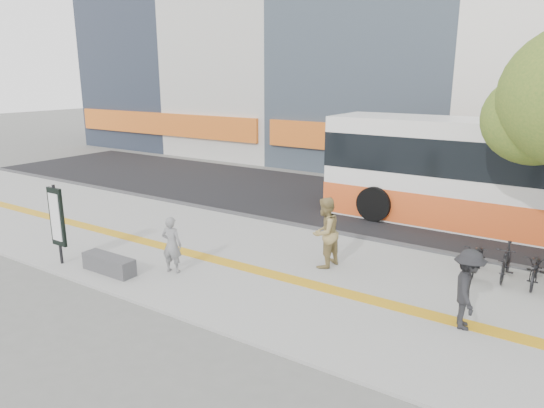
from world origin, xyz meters
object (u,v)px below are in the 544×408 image
Objects in this scene: bus at (532,183)px; pedestrian_dark at (468,289)px; bench at (109,264)px; seated_woman at (172,245)px; pedestrian_tan at (325,232)px; signboard at (57,218)px.

pedestrian_dark is (-0.23, -7.64, -0.83)m from bus.
bench is 1.07× the size of seated_woman.
pedestrian_tan is at bearing 37.47° from bench.
seated_woman is 0.79× the size of pedestrian_tan.
bus reaches higher than seated_woman.
bench is 1.73m from seated_woman.
bus is 8.04× the size of pedestrian_dark.
bench is at bearing 10.81° from signboard.
bench is 0.84× the size of pedestrian_tan.
signboard is at bearing -169.19° from bench.
signboard is 14.32m from bus.
pedestrian_dark is (8.41, 2.06, 0.61)m from bench.
bus is 7.54m from pedestrian_tan.
pedestrian_tan is at bearing 31.61° from signboard.
signboard is at bearing -135.67° from bus.
bus is at bearing -144.94° from seated_woman.
signboard is (-1.60, -0.31, 1.06)m from bench.
seated_woman is at bearing 34.37° from bench.
bus reaches higher than bench.
pedestrian_tan is (4.49, 3.44, 0.73)m from bench.
pedestrian_dark reaches higher than seated_woman.
bus is 8.94× the size of seated_woman.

